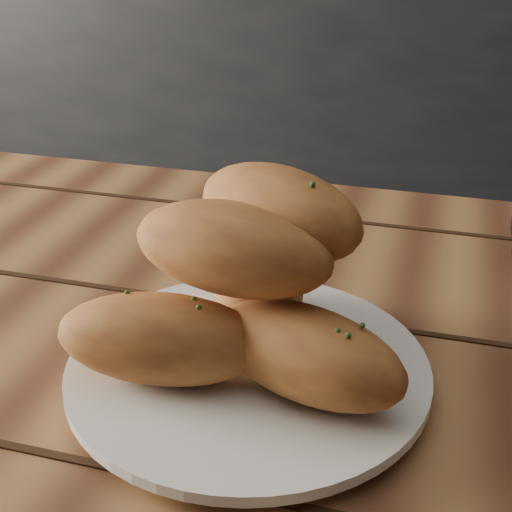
% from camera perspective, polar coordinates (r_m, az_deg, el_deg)
% --- Properties ---
extents(counter, '(2.80, 0.60, 0.90)m').
position_cam_1_polar(counter, '(2.23, 4.79, 10.81)').
color(counter, black).
rests_on(counter, ground).
extents(plate, '(0.25, 0.25, 0.02)m').
position_cam_1_polar(plate, '(0.50, -0.63, -9.23)').
color(plate, white).
rests_on(plate, table).
extents(bread_rolls, '(0.24, 0.19, 0.13)m').
position_cam_1_polar(bread_rolls, '(0.47, -0.73, -2.68)').
color(bread_rolls, '#C57836').
rests_on(bread_rolls, plate).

